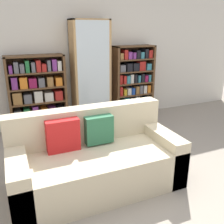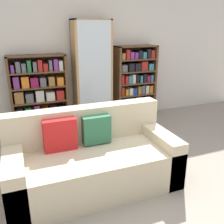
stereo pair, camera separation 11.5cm
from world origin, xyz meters
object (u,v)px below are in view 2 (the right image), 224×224
Objects in this scene: wine_bottle at (128,122)px; bookshelf_left at (39,95)px; couch at (92,160)px; display_cabinet at (92,74)px; bookshelf_right at (135,83)px.

bookshelf_left is at bearing 154.71° from wine_bottle.
display_cabinet is at bearing 72.35° from couch.
display_cabinet is 4.59× the size of wine_bottle.
display_cabinet reaches higher than bookshelf_left.
bookshelf_right reaches higher than wine_bottle.
bookshelf_left is at bearing 180.00° from bookshelf_right.
couch is 4.54× the size of wine_bottle.
bookshelf_left reaches higher than wine_bottle.
bookshelf_right reaches higher than couch.
bookshelf_right is (1.48, 1.91, 0.39)m from couch.
couch is 2.45m from bookshelf_right.
display_cabinet reaches higher than bookshelf_right.
bookshelf_left is 1.60m from wine_bottle.
couch is at bearing -127.80° from bookshelf_right.
bookshelf_left reaches higher than couch.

